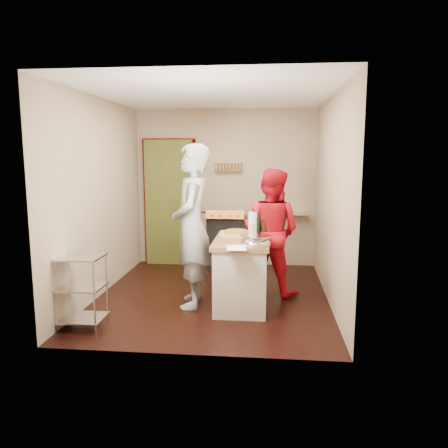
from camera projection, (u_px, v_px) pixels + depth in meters
The scene contains 10 objects.
floor at pixel (213, 296), 5.82m from camera, with size 3.50×3.50×0.00m, color black.
back_wall at pixel (189, 198), 7.45m from camera, with size 3.00×0.44×2.60m.
left_wall at pixel (100, 197), 5.76m from camera, with size 0.04×3.50×2.60m, color tan.
right_wall at pixel (331, 200), 5.46m from camera, with size 0.04×3.50×2.60m, color tan.
ceiling at pixel (212, 93), 5.41m from camera, with size 3.00×3.50×0.02m, color white.
stove at pixel (227, 242), 7.14m from camera, with size 0.60×0.63×1.00m.
wire_shelving at pixel (81, 288), 4.69m from camera, with size 0.48×0.40×0.80m.
island at pixel (242, 270), 5.38m from camera, with size 0.68×1.27×1.15m.
person_stripe at pixel (192, 227), 5.30m from camera, with size 0.72×0.48×1.99m, color silver.
person_red at pixel (271, 232), 5.82m from camera, with size 0.82×0.64×1.68m, color #B30B19.
Camera 1 is at (0.71, -5.55, 1.86)m, focal length 35.00 mm.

